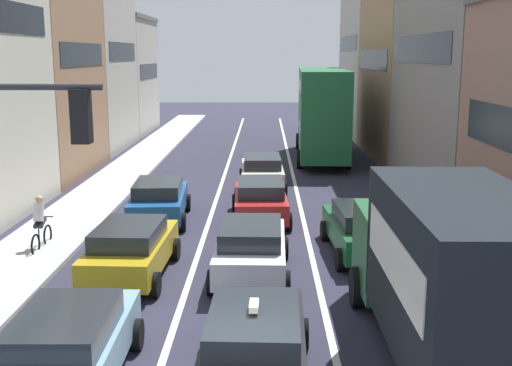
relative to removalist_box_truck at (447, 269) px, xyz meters
The scene contains 16 objects.
sidewalk_left 20.69m from the removalist_box_truck, 120.30° to the left, with size 2.60×64.00×0.14m, color #A8A8A8.
lane_stripe_left 18.70m from the removalist_box_truck, 106.88° to the left, with size 0.16×60.00×0.01m, color silver.
lane_stripe_right 18.01m from the removalist_box_truck, 96.41° to the left, with size 0.16×60.00×0.01m, color silver.
building_row_left 25.45m from the removalist_box_truck, 128.50° to the left, with size 7.20×43.90×13.30m.
building_row_right 22.67m from the removalist_box_truck, 73.94° to the left, with size 7.20×43.90×12.39m.
removalist_box_truck is the anchor object (origin of this frame).
taxi_centre_lane_front 3.85m from the removalist_box_truck, 167.91° to the right, with size 2.16×4.35×1.66m.
sedan_left_lane_front 7.05m from the removalist_box_truck, behind, with size 2.11×4.32×1.49m.
sedan_centre_lane_second 6.40m from the removalist_box_truck, 126.77° to the left, with size 2.13×4.33×1.49m.
wagon_left_lane_second 8.61m from the removalist_box_truck, 144.87° to the left, with size 2.18×4.36×1.49m.
hatchback_centre_lane_third 11.50m from the removalist_box_truck, 108.13° to the left, with size 2.19×4.36×1.49m.
sedan_left_lane_third 12.98m from the removalist_box_truck, 123.77° to the left, with size 2.27×4.40×1.49m.
coupe_centre_lane_fourth 16.83m from the removalist_box_truck, 102.08° to the left, with size 2.15×4.35×1.49m.
sedan_right_lane_behind_truck 7.07m from the removalist_box_truck, 93.84° to the left, with size 2.25×4.39×1.49m.
bus_mid_queue_primary 24.62m from the removalist_box_truck, 90.42° to the left, with size 3.12×10.59×5.06m.
cyclist_on_sidewalk 12.49m from the removalist_box_truck, 145.01° to the left, with size 0.50×1.73×1.72m.
Camera 1 is at (0.28, -9.09, 5.89)m, focal length 44.51 mm.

